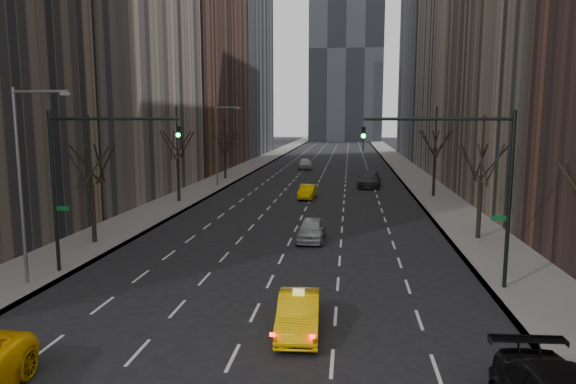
% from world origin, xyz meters
% --- Properties ---
extents(sidewalk_left, '(4.50, 320.00, 0.15)m').
position_xyz_m(sidewalk_left, '(-12.25, 70.00, 0.07)').
color(sidewalk_left, slate).
rests_on(sidewalk_left, ground).
extents(sidewalk_right, '(4.50, 320.00, 0.15)m').
position_xyz_m(sidewalk_right, '(12.25, 70.00, 0.07)').
color(sidewalk_right, slate).
rests_on(sidewalk_right, ground).
extents(bld_left_far, '(14.00, 28.00, 44.00)m').
position_xyz_m(bld_left_far, '(-21.50, 66.00, 22.00)').
color(bld_left_far, brown).
rests_on(bld_left_far, ground).
extents(bld_left_deep, '(14.00, 30.00, 60.00)m').
position_xyz_m(bld_left_deep, '(-21.50, 96.00, 30.00)').
color(bld_left_deep, slate).
rests_on(bld_left_deep, ground).
extents(bld_right_deep, '(14.00, 30.00, 58.00)m').
position_xyz_m(bld_right_deep, '(21.50, 95.00, 29.00)').
color(bld_right_deep, slate).
rests_on(bld_right_deep, ground).
extents(tree_lw_b, '(3.36, 3.50, 7.82)m').
position_xyz_m(tree_lw_b, '(-12.00, 18.00, 3.72)').
color(tree_lw_b, black).
rests_on(tree_lw_b, ground).
extents(tree_lw_c, '(3.36, 3.50, 8.74)m').
position_xyz_m(tree_lw_c, '(-12.00, 34.00, 4.04)').
color(tree_lw_c, black).
rests_on(tree_lw_c, ground).
extents(tree_lw_d, '(3.36, 3.50, 7.36)m').
position_xyz_m(tree_lw_d, '(-12.00, 52.00, 3.56)').
color(tree_lw_d, black).
rests_on(tree_lw_d, ground).
extents(tree_rw_b, '(3.36, 3.50, 7.82)m').
position_xyz_m(tree_rw_b, '(12.00, 22.00, 3.72)').
color(tree_rw_b, black).
rests_on(tree_rw_b, ground).
extents(tree_rw_c, '(3.36, 3.50, 8.74)m').
position_xyz_m(tree_rw_c, '(12.00, 40.00, 4.04)').
color(tree_rw_c, black).
rests_on(tree_rw_c, ground).
extents(traffic_mast_left, '(6.69, 0.39, 8.00)m').
position_xyz_m(traffic_mast_left, '(-9.11, 12.00, 5.49)').
color(traffic_mast_left, black).
rests_on(traffic_mast_left, ground).
extents(traffic_mast_right, '(6.69, 0.39, 8.00)m').
position_xyz_m(traffic_mast_right, '(9.11, 12.00, 5.49)').
color(traffic_mast_right, black).
rests_on(traffic_mast_right, ground).
extents(streetlight_near, '(2.83, 0.22, 9.00)m').
position_xyz_m(streetlight_near, '(-10.84, 10.00, 5.62)').
color(streetlight_near, slate).
rests_on(streetlight_near, ground).
extents(streetlight_far, '(2.83, 0.22, 9.00)m').
position_xyz_m(streetlight_far, '(-10.84, 45.00, 5.62)').
color(streetlight_far, slate).
rests_on(streetlight_far, ground).
extents(taxi_sedan, '(1.70, 4.34, 1.41)m').
position_xyz_m(taxi_sedan, '(1.94, 6.32, 0.70)').
color(taxi_sedan, '#FABA05').
rests_on(taxi_sedan, ground).
extents(silver_sedan_ahead, '(1.75, 4.24, 1.44)m').
position_xyz_m(silver_sedan_ahead, '(1.34, 20.60, 0.72)').
color(silver_sedan_ahead, '#A4A7AC').
rests_on(silver_sedan_ahead, ground).
extents(far_taxi, '(1.69, 4.17, 1.35)m').
position_xyz_m(far_taxi, '(-0.32, 37.77, 0.67)').
color(far_taxi, '#F6C205').
rests_on(far_taxi, ground).
extents(far_suv_grey, '(3.02, 6.16, 1.73)m').
position_xyz_m(far_suv_grey, '(5.98, 47.10, 0.86)').
color(far_suv_grey, '#303136').
rests_on(far_suv_grey, ground).
extents(far_car_white, '(2.47, 5.12, 1.69)m').
position_xyz_m(far_car_white, '(-3.08, 66.76, 0.84)').
color(far_car_white, silver).
rests_on(far_car_white, ground).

